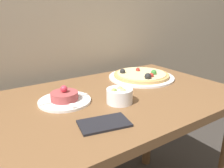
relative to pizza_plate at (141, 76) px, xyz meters
name	(u,v)px	position (x,y,z in m)	size (l,w,h in m)	color
dining_table	(115,121)	(-0.27, -0.14, -0.14)	(1.09, 0.69, 0.75)	brown
pizza_plate	(141,76)	(0.00, 0.00, 0.00)	(0.36, 0.36, 0.06)	white
tartare_plate	(65,98)	(-0.48, -0.08, 0.00)	(0.21, 0.21, 0.07)	white
small_bowl	(119,95)	(-0.30, -0.21, 0.02)	(0.11, 0.11, 0.07)	white
napkin	(104,123)	(-0.44, -0.33, -0.01)	(0.18, 0.13, 0.01)	black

